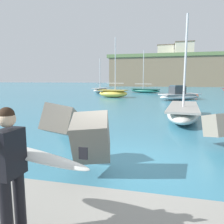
% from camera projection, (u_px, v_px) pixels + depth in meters
% --- Properties ---
extents(ground_plane, '(400.00, 400.00, 0.00)m').
position_uv_depth(ground_plane, '(121.00, 165.00, 5.97)').
color(ground_plane, teal).
extents(surfer_with_board, '(2.11, 1.19, 1.78)m').
position_uv_depth(surfer_with_board, '(14.00, 162.00, 2.78)').
color(surfer_with_board, black).
rests_on(surfer_with_board, walkway_path).
extents(boat_near_centre, '(6.00, 3.61, 7.74)m').
position_uv_depth(boat_near_centre, '(145.00, 90.00, 39.93)').
color(boat_near_centre, '#1E6656').
rests_on(boat_near_centre, ground).
extents(boat_mid_centre, '(5.64, 4.96, 1.75)m').
position_uv_depth(boat_mid_centre, '(179.00, 95.00, 25.61)').
color(boat_mid_centre, white).
rests_on(boat_mid_centre, ground).
extents(boat_mid_right, '(4.29, 2.69, 7.96)m').
position_uv_depth(boat_mid_right, '(113.00, 93.00, 29.28)').
color(boat_mid_right, '#EAC64C').
rests_on(boat_mid_right, ground).
extents(boat_far_left, '(2.83, 4.43, 6.21)m').
position_uv_depth(boat_far_left, '(101.00, 90.00, 39.39)').
color(boat_far_left, beige).
rests_on(boat_far_left, ground).
extents(boat_far_centre, '(2.42, 6.51, 5.90)m').
position_uv_depth(boat_far_centre, '(183.00, 112.00, 12.75)').
color(boat_far_centre, beige).
rests_on(boat_far_centre, ground).
extents(mooring_buoy_middle, '(0.44, 0.44, 0.44)m').
position_uv_depth(mooring_buoy_middle, '(197.00, 96.00, 28.84)').
color(mooring_buoy_middle, '#E54C1E').
rests_on(mooring_buoy_middle, ground).
extents(headland_bluff, '(83.22, 37.24, 11.86)m').
position_uv_depth(headland_bluff, '(214.00, 71.00, 89.21)').
color(headland_bluff, '#847056').
rests_on(headland_bluff, ground).
extents(station_building_west, '(5.14, 5.89, 4.88)m').
position_uv_depth(station_building_west, '(176.00, 54.00, 100.51)').
color(station_building_west, silver).
rests_on(station_building_west, headland_bluff).
extents(station_building_central, '(7.03, 7.89, 4.80)m').
position_uv_depth(station_building_central, '(184.00, 49.00, 82.35)').
color(station_building_central, beige).
rests_on(station_building_central, headland_bluff).
extents(station_building_east, '(6.55, 4.86, 4.54)m').
position_uv_depth(station_building_east, '(165.00, 51.00, 86.82)').
color(station_building_east, beige).
rests_on(station_building_east, headland_bluff).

